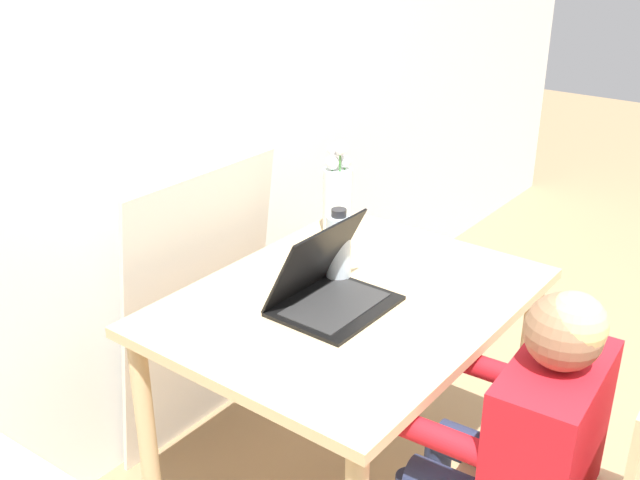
{
  "coord_description": "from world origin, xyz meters",
  "views": [
    {
      "loc": [
        -1.34,
        0.49,
        1.68
      ],
      "look_at": [
        0.04,
        1.54,
        0.91
      ],
      "focal_mm": 42.0,
      "sensor_mm": 36.0,
      "label": 1
    }
  ],
  "objects_px": {
    "laptop": "(327,287)",
    "person_seated": "(523,436)",
    "flower_vase": "(338,196)",
    "water_bottle": "(339,247)"
  },
  "relations": [
    {
      "from": "laptop",
      "to": "flower_vase",
      "type": "relative_size",
      "value": 1.0
    },
    {
      "from": "person_seated",
      "to": "flower_vase",
      "type": "relative_size",
      "value": 3.25
    },
    {
      "from": "person_seated",
      "to": "water_bottle",
      "type": "distance_m",
      "value": 0.71
    },
    {
      "from": "person_seated",
      "to": "flower_vase",
      "type": "height_order",
      "value": "flower_vase"
    },
    {
      "from": "laptop",
      "to": "flower_vase",
      "type": "bearing_deg",
      "value": 33.05
    },
    {
      "from": "person_seated",
      "to": "water_bottle",
      "type": "bearing_deg",
      "value": -110.75
    },
    {
      "from": "laptop",
      "to": "person_seated",
      "type": "bearing_deg",
      "value": -95.23
    },
    {
      "from": "person_seated",
      "to": "laptop",
      "type": "relative_size",
      "value": 3.27
    },
    {
      "from": "person_seated",
      "to": "water_bottle",
      "type": "relative_size",
      "value": 4.73
    },
    {
      "from": "person_seated",
      "to": "flower_vase",
      "type": "distance_m",
      "value": 0.97
    }
  ]
}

